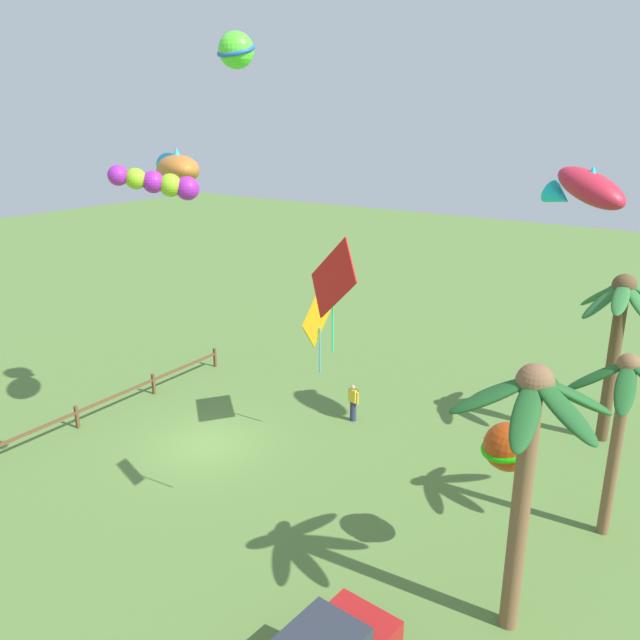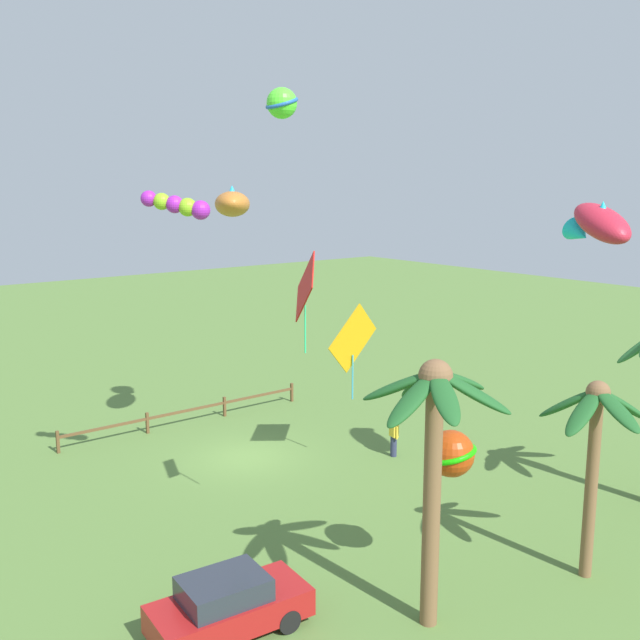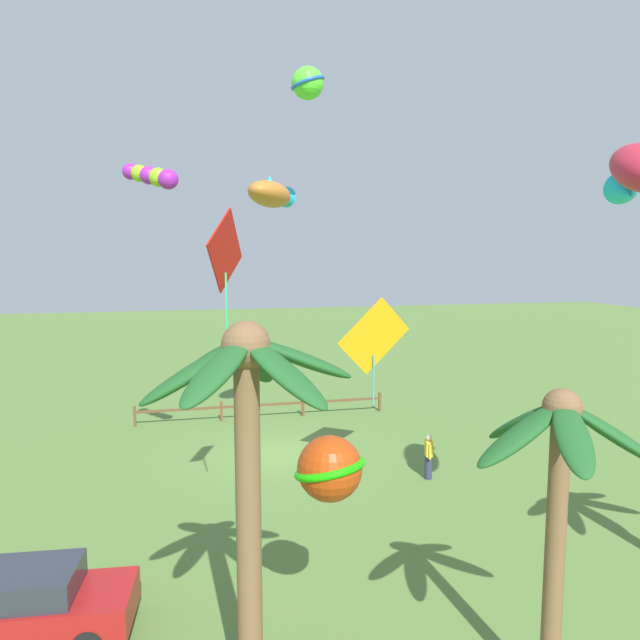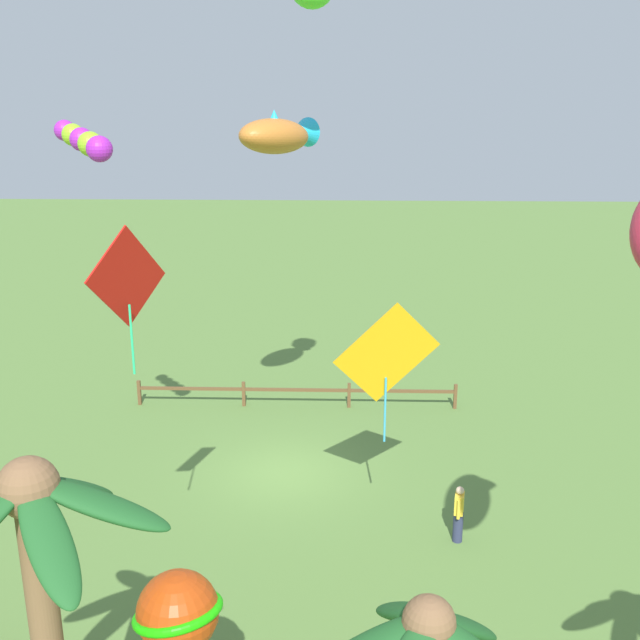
{
  "view_description": "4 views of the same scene",
  "coord_description": "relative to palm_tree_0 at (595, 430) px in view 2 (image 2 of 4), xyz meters",
  "views": [
    {
      "loc": [
        15.14,
        15.53,
        11.79
      ],
      "look_at": [
        -0.9,
        4.56,
        5.53
      ],
      "focal_mm": 35.48,
      "sensor_mm": 36.0,
      "label": 1
    },
    {
      "loc": [
        14.54,
        23.63,
        10.83
      ],
      "look_at": [
        0.58,
        5.6,
        6.56
      ],
      "focal_mm": 40.44,
      "sensor_mm": 36.0,
      "label": 2
    },
    {
      "loc": [
        3.2,
        21.7,
        7.92
      ],
      "look_at": [
        -0.33,
        6.06,
        6.05
      ],
      "focal_mm": 32.33,
      "sensor_mm": 36.0,
      "label": 3
    },
    {
      "loc": [
        -1.75,
        21.04,
        11.39
      ],
      "look_at": [
        -1.28,
        6.13,
        6.84
      ],
      "focal_mm": 42.69,
      "sensor_mm": 36.0,
      "label": 4
    }
  ],
  "objects": [
    {
      "name": "kite_fish_2",
      "position": [
        2.87,
        -13.99,
        5.85
      ],
      "size": [
        2.56,
        3.12,
        1.26
      ],
      "color": "#C6712A"
    },
    {
      "name": "spectator_0",
      "position": [
        -2.03,
        -9.94,
        -3.49
      ],
      "size": [
        0.3,
        0.54,
        1.59
      ],
      "color": "#2D3351",
      "rests_on": "ground"
    },
    {
      "name": "palm_tree_0",
      "position": [
        0.0,
        0.0,
        0.0
      ],
      "size": [
        3.3,
        3.35,
        5.68
      ],
      "color": "brown",
      "rests_on": "ground"
    },
    {
      "name": "ground_plane",
      "position": [
        2.78,
        -13.45,
        -4.3
      ],
      "size": [
        120.0,
        120.0,
        0.0
      ],
      "primitive_type": "plane",
      "color": "#567A38"
    },
    {
      "name": "kite_ball_6",
      "position": [
        1.84,
        -12.09,
        9.46
      ],
      "size": [
        1.26,
        1.28,
        1.12
      ],
      "color": "#54F031"
    },
    {
      "name": "palm_tree_1",
      "position": [
        5.13,
        -1.13,
        0.78
      ],
      "size": [
        3.68,
        3.43,
        6.82
      ],
      "color": "brown",
      "rests_on": "ground"
    },
    {
      "name": "kite_diamond_5",
      "position": [
        5.12,
        -6.28,
        3.61
      ],
      "size": [
        0.99,
        1.97,
        3.0
      ],
      "color": "red"
    },
    {
      "name": "kite_tube_0",
      "position": [
        7.06,
        -10.23,
        5.93
      ],
      "size": [
        1.71,
        1.7,
        0.89
      ],
      "color": "purple"
    },
    {
      "name": "rail_fence",
      "position": [
        2.74,
        -18.62,
        -3.7
      ],
      "size": [
        11.91,
        0.12,
        0.95
      ],
      "color": "brown",
      "rests_on": "ground"
    },
    {
      "name": "kite_fish_4",
      "position": [
        -3.39,
        -2.38,
        5.34
      ],
      "size": [
        2.24,
        3.14,
        1.76
      ],
      "color": "red"
    },
    {
      "name": "kite_ball_1",
      "position": [
        3.48,
        -2.02,
        -0.47
      ],
      "size": [
        1.94,
        1.94,
        1.26
      ],
      "color": "#B53A0D"
    },
    {
      "name": "kite_diamond_3",
      "position": [
        -0.06,
        -10.23,
        0.75
      ],
      "size": [
        2.67,
        0.4,
        3.74
      ],
      "color": "#E7A410"
    },
    {
      "name": "parked_car_0",
      "position": [
        9.31,
        -3.83,
        -3.55
      ],
      "size": [
        4.02,
        2.0,
        1.51
      ],
      "color": "#A51919",
      "rests_on": "ground"
    }
  ]
}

